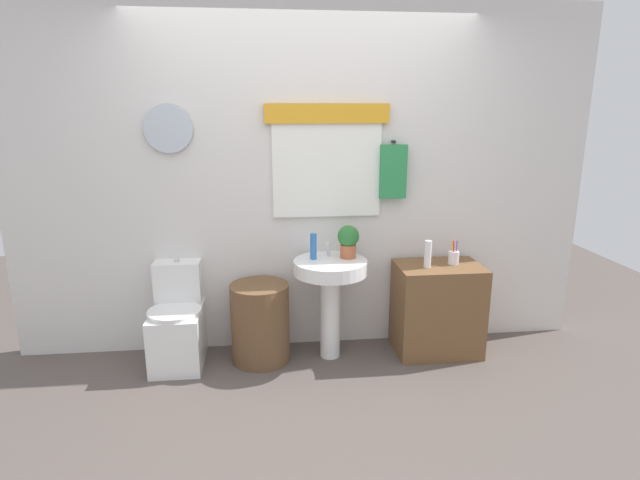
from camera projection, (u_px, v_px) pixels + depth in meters
ground_plane at (321, 423)px, 3.04m from camera, size 8.00×8.00×0.00m
back_wall at (305, 181)px, 3.81m from camera, size 4.40×0.18×2.60m
toilet at (178, 325)px, 3.71m from camera, size 0.38×0.51×0.76m
laundry_hamper at (260, 323)px, 3.74m from camera, size 0.43×0.43×0.59m
pedestal_sink at (330, 283)px, 3.72m from camera, size 0.54×0.54×0.76m
faucet at (328, 249)px, 3.78m from camera, size 0.03×0.03×0.10m
wooden_cabinet at (437, 309)px, 3.87m from camera, size 0.64×0.44×0.70m
soap_bottle at (313, 246)px, 3.69m from camera, size 0.05×0.05×0.19m
potted_plant at (348, 240)px, 3.72m from camera, size 0.16×0.16×0.24m
lotion_bottle at (428, 254)px, 3.71m from camera, size 0.05×0.05×0.20m
toothbrush_cup at (454, 257)px, 3.80m from camera, size 0.08×0.08×0.19m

